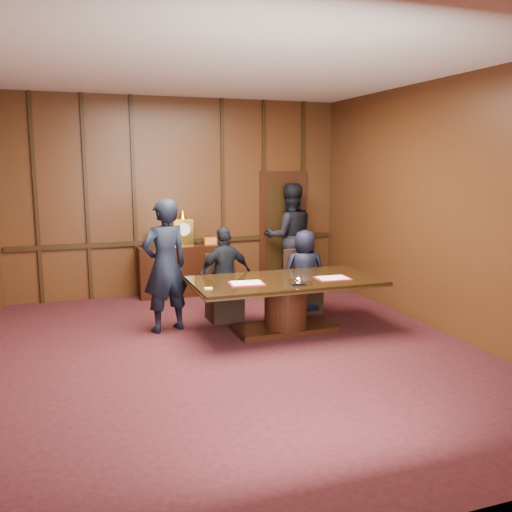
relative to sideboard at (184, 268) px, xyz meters
The scene contains 13 objects.
room 3.36m from the sideboard, 88.80° to the right, with size 7.00×7.04×3.50m.
sideboard is the anchor object (origin of this frame).
conference_table 2.78m from the sideboard, 71.10° to the right, with size 2.62×1.32×0.76m.
folder_left 2.76m from the sideboard, 84.06° to the right, with size 0.50×0.38×0.02m.
folder_right 3.22m from the sideboard, 61.69° to the right, with size 0.48×0.36×0.02m.
inkstand 3.22m from the sideboard, 73.71° to the right, with size 0.20×0.14×0.12m.
notepad 2.88m from the sideboard, 95.39° to the right, with size 0.10×0.07×0.01m, color #F9E17A.
chair_left 1.78m from the sideboard, 81.93° to the right, with size 0.50×0.50×0.99m.
chair_right 2.34m from the sideboard, 48.48° to the right, with size 0.50×0.50×0.99m.
signatory_left 1.86m from the sideboard, 82.23° to the right, with size 0.83×0.35×1.42m, color black.
signatory_right 2.40m from the sideboard, 49.68° to the right, with size 0.65×0.42×1.33m, color black.
witness_left 2.18m from the sideboard, 108.50° to the right, with size 0.68×0.45×1.88m, color black.
witness_right 2.06m from the sideboard, ahead, with size 0.97×0.75×1.99m, color black.
Camera 1 is at (-1.92, -6.18, 2.35)m, focal length 38.00 mm.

